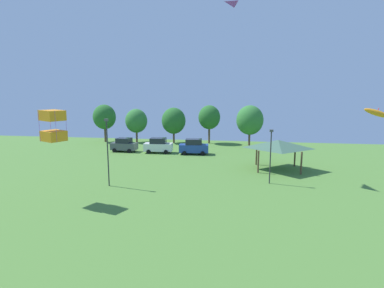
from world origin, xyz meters
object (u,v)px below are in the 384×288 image
object	(u,v)px
light_post_0	(108,149)
treeline_tree_1	(136,121)
kite_flying_5	(53,126)
treeline_tree_2	(174,121)
park_pavilion	(278,144)
kite_flying_8	(224,8)
treeline_tree_3	(209,117)
treeline_tree_0	(104,117)
kite_flying_2	(377,113)
light_post_1	(271,153)
parked_car_leftmost	(124,145)
parked_car_second_from_left	(158,145)
parked_car_third_from_left	(194,147)
treeline_tree_4	(250,120)

from	to	relation	value
light_post_0	treeline_tree_1	bearing A→B (deg)	103.94
kite_flying_5	light_post_0	xyz separation A→B (m)	(2.43, 4.68, -2.67)
treeline_tree_2	park_pavilion	bearing A→B (deg)	-47.08
kite_flying_8	treeline_tree_3	world-z (taller)	kite_flying_8
kite_flying_8	treeline_tree_0	world-z (taller)	kite_flying_8
kite_flying_2	light_post_1	distance (m)	14.30
parked_car_leftmost	light_post_1	bearing A→B (deg)	-31.66
kite_flying_8	light_post_1	world-z (taller)	kite_flying_8
light_post_1	treeline_tree_2	world-z (taller)	treeline_tree_2
light_post_1	kite_flying_5	bearing A→B (deg)	-156.13
parked_car_second_from_left	kite_flying_2	bearing A→B (deg)	-20.26
parked_car_second_from_left	light_post_1	size ratio (longest dim) A/B	0.81
light_post_1	treeline_tree_3	world-z (taller)	treeline_tree_3
kite_flying_8	parked_car_third_from_left	size ratio (longest dim) A/B	0.45
parked_car_second_from_left	treeline_tree_0	size ratio (longest dim) A/B	0.63
parked_car_leftmost	kite_flying_8	bearing A→B (deg)	-32.91
kite_flying_5	treeline_tree_0	bearing A→B (deg)	108.46
parked_car_second_from_left	treeline_tree_2	size ratio (longest dim) A/B	0.67
treeline_tree_0	treeline_tree_3	distance (m)	20.04
light_post_0	treeline_tree_0	size ratio (longest dim) A/B	0.93
parked_car_leftmost	light_post_1	world-z (taller)	light_post_1
park_pavilion	treeline_tree_4	xyz separation A→B (m)	(-2.85, 17.36, 1.46)
parked_car_third_from_left	light_post_0	xyz separation A→B (m)	(-5.79, -17.38, 2.57)
light_post_1	treeline_tree_3	distance (m)	26.57
treeline_tree_4	light_post_0	bearing A→B (deg)	-118.02
light_post_1	treeline_tree_4	distance (m)	23.69
parked_car_leftmost	light_post_0	distance (m)	18.74
parked_car_leftmost	parked_car_second_from_left	xyz separation A→B (m)	(5.64, -0.11, 0.07)
kite_flying_8	park_pavilion	xyz separation A→B (m)	(6.50, 3.36, -14.77)
parked_car_leftmost	light_post_0	world-z (taller)	light_post_0
light_post_1	treeline_tree_0	bearing A→B (deg)	140.59
parked_car_leftmost	treeline_tree_1	size ratio (longest dim) A/B	0.64
parked_car_leftmost	treeline_tree_4	size ratio (longest dim) A/B	0.57
parked_car_second_from_left	treeline_tree_3	distance (m)	13.28
kite_flying_8	park_pavilion	distance (m)	16.49
kite_flying_5	park_pavilion	world-z (taller)	kite_flying_5
park_pavilion	kite_flying_5	bearing A→B (deg)	-143.97
kite_flying_5	parked_car_second_from_left	size ratio (longest dim) A/B	0.57
kite_flying_8	treeline_tree_2	bearing A→B (deg)	115.68
kite_flying_5	kite_flying_8	size ratio (longest dim) A/B	1.25
treeline_tree_2	light_post_1	bearing A→B (deg)	-57.76
treeline_tree_0	treeline_tree_3	xyz separation A→B (m)	(19.99, 1.43, 0.05)
treeline_tree_3	kite_flying_2	bearing A→B (deg)	-41.56
park_pavilion	treeline_tree_1	world-z (taller)	treeline_tree_1
parked_car_leftmost	treeline_tree_3	bearing A→B (deg)	42.97
treeline_tree_0	treeline_tree_1	size ratio (longest dim) A/B	1.13
kite_flying_5	park_pavilion	xyz separation A→B (m)	(19.64, 14.28, -3.32)
kite_flying_5	parked_car_leftmost	xyz separation A→B (m)	(-3.05, 22.41, -5.31)
kite_flying_2	kite_flying_8	distance (m)	20.73
treeline_tree_1	light_post_0	bearing A→B (deg)	-76.06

